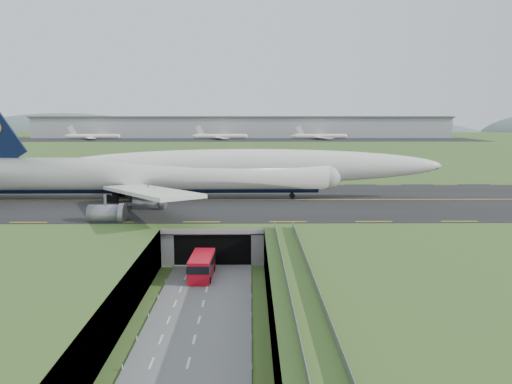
{
  "coord_description": "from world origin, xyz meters",
  "views": [
    {
      "loc": [
        5.93,
        -67.14,
        23.57
      ],
      "look_at": [
        6.88,
        20.0,
        9.82
      ],
      "focal_mm": 35.0,
      "sensor_mm": 36.0,
      "label": 1
    }
  ],
  "objects": [
    {
      "name": "ground",
      "position": [
        0.0,
        0.0,
        0.0
      ],
      "size": [
        900.0,
        900.0,
        0.0
      ],
      "primitive_type": "plane",
      "color": "#355D25",
      "rests_on": "ground"
    },
    {
      "name": "airfield_deck",
      "position": [
        0.0,
        0.0,
        3.0
      ],
      "size": [
        800.0,
        800.0,
        6.0
      ],
      "primitive_type": "cube",
      "color": "gray",
      "rests_on": "ground"
    },
    {
      "name": "trench_road",
      "position": [
        0.0,
        -7.5,
        0.1
      ],
      "size": [
        12.0,
        75.0,
        0.2
      ],
      "primitive_type": "cube",
      "color": "slate",
      "rests_on": "ground"
    },
    {
      "name": "taxiway",
      "position": [
        0.0,
        33.0,
        6.09
      ],
      "size": [
        800.0,
        44.0,
        0.18
      ],
      "primitive_type": "cube",
      "color": "black",
      "rests_on": "airfield_deck"
    },
    {
      "name": "tunnel_portal",
      "position": [
        0.0,
        16.71,
        3.33
      ],
      "size": [
        17.0,
        22.3,
        6.0
      ],
      "color": "gray",
      "rests_on": "ground"
    },
    {
      "name": "guideway",
      "position": [
        11.0,
        -19.11,
        5.32
      ],
      "size": [
        3.0,
        53.0,
        7.05
      ],
      "color": "#A8A8A3",
      "rests_on": "ground"
    },
    {
      "name": "jumbo_jet",
      "position": [
        -6.57,
        34.18,
        11.73
      ],
      "size": [
        101.69,
        64.19,
        21.23
      ],
      "rotation": [
        0.0,
        0.0,
        0.01
      ],
      "color": "white",
      "rests_on": "ground"
    },
    {
      "name": "shuttle_tram",
      "position": [
        -1.13,
        2.2,
        1.83
      ],
      "size": [
        3.43,
        8.33,
        3.34
      ],
      "rotation": [
        0.0,
        0.0,
        -0.04
      ],
      "color": "red",
      "rests_on": "ground"
    },
    {
      "name": "cargo_terminal",
      "position": [
        -0.2,
        299.41,
        13.96
      ],
      "size": [
        320.0,
        67.0,
        15.6
      ],
      "color": "#B2B2B2",
      "rests_on": "ground"
    },
    {
      "name": "distant_hills",
      "position": [
        64.38,
        430.0,
        -4.0
      ],
      "size": [
        700.0,
        91.0,
        60.0
      ],
      "color": "slate",
      "rests_on": "ground"
    }
  ]
}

